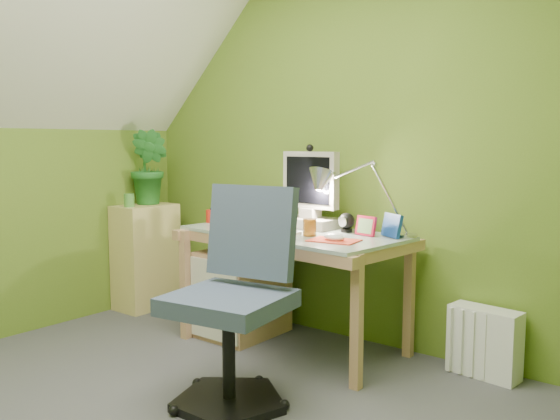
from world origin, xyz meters
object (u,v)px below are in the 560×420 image
Objects in this scene: monitor at (311,184)px; radiator at (484,342)px; desk_lamp at (377,181)px; desk at (292,290)px; potted_plant at (150,167)px; task_chair at (228,298)px; side_ledge at (146,256)px.

monitor is 1.49× the size of radiator.
monitor is at bearing 174.87° from desk_lamp.
desk is 2.17× the size of desk_lamp.
potted_plant reaches higher than task_chair.
monitor is at bearing 95.41° from task_chair.
radiator is (2.41, 0.25, -0.20)m from side_ledge.
desk is 2.39× the size of potted_plant.
monitor is 0.45m from desk_lamp.
desk_lamp is at bearing 2.20° from monitor.
potted_plant is (-1.80, -0.11, 0.03)m from desk_lamp.
side_ledge reaches higher than desk.
desk_lamp is 1.10× the size of potted_plant.
desk_lamp is at bearing 69.84° from task_chair.
side_ledge is 0.74× the size of task_chair.
side_ledge is at bearing 144.20° from task_chair.
radiator is at bearing 4.84° from potted_plant.
desk is 0.81m from desk_lamp.
task_chair is at bearing -106.74° from desk_lamp.
monitor reaches higher than side_ledge.
monitor is at bearing -168.79° from radiator.
monitor is 0.71× the size of side_ledge.
desk_lamp reaches higher than side_ledge.
side_ledge is at bearing -101.34° from potted_plant.
desk is 1.36m from side_ledge.
desk reaches higher than radiator.
radiator is at bearing 7.10° from monitor.
desk_lamp is 0.79× the size of side_ledge.
side_ledge is at bearing -179.99° from desk_lamp.
radiator is (2.40, 0.20, -0.85)m from potted_plant.
desk_lamp is 1.12m from task_chair.
desk_lamp is 1.92m from side_ledge.
desk is 2.43× the size of monitor.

